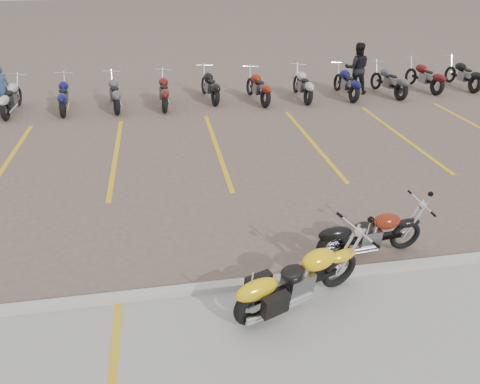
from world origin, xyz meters
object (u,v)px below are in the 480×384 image
Objects in this scene: yellow_cruiser at (295,280)px; person_b at (357,68)px; person_a at (2,88)px; flame_cruiser at (367,236)px.

person_b is at bearing 42.41° from yellow_cruiser.
person_a is 12.39m from person_b.
person_a is (-8.47, 10.00, 0.36)m from flame_cruiser.
flame_cruiser is 10.83m from person_b.
person_a reaches higher than flame_cruiser.
yellow_cruiser is 1.40× the size of person_a.
person_a is at bearing 15.43° from person_b.
yellow_cruiser is 1.91m from flame_cruiser.
person_b is (3.92, 10.08, 0.52)m from flame_cruiser.
flame_cruiser is at bearing 109.09° from person_a.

